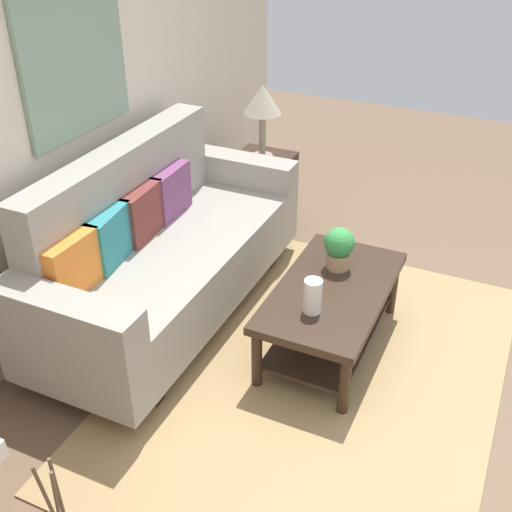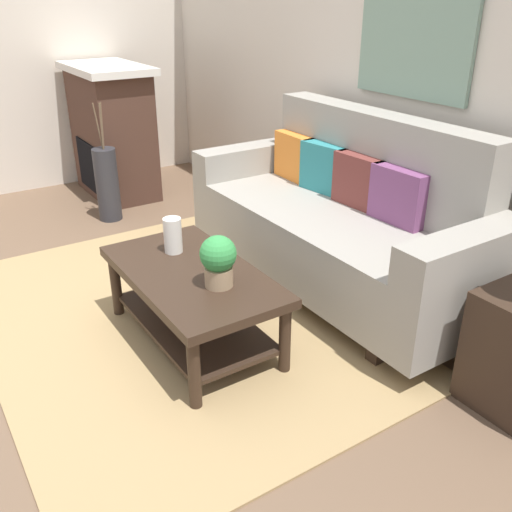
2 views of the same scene
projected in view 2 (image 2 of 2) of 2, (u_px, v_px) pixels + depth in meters
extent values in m
plane|color=brown|center=(85.00, 346.00, 3.04)|extent=(9.77, 9.77, 0.00)
cube|color=beige|center=(395.00, 59.00, 3.52)|extent=(5.77, 0.10, 2.70)
cube|color=beige|center=(22.00, 39.00, 4.95)|extent=(0.10, 5.10, 2.70)
cube|color=#A38456|center=(169.00, 318.00, 3.29)|extent=(2.72, 1.96, 0.01)
cube|color=gray|center=(332.00, 241.00, 3.52)|extent=(1.73, 0.84, 0.40)
cube|color=gray|center=(377.00, 159.00, 3.47)|extent=(1.73, 0.20, 0.56)
cube|color=gray|center=(250.00, 185.00, 4.21)|extent=(0.20, 0.84, 0.60)
cube|color=gray|center=(462.00, 290.00, 2.75)|extent=(0.20, 0.84, 0.60)
cube|color=#332319|center=(264.00, 238.00, 4.21)|extent=(0.08, 0.74, 0.12)
cube|color=#332319|center=(421.00, 333.00, 3.05)|extent=(0.08, 0.74, 0.12)
cube|color=orange|center=(295.00, 157.00, 3.96)|extent=(0.36, 0.13, 0.32)
cube|color=teal|center=(325.00, 168.00, 3.71)|extent=(0.37, 0.17, 0.32)
cube|color=brown|center=(359.00, 181.00, 3.46)|extent=(0.37, 0.14, 0.32)
cube|color=#7A4270|center=(399.00, 196.00, 3.21)|extent=(0.36, 0.13, 0.32)
cube|color=#332319|center=(192.00, 275.00, 2.92)|extent=(1.10, 0.60, 0.05)
cube|color=#332319|center=(194.00, 322.00, 3.04)|extent=(0.98, 0.50, 0.02)
cylinder|color=#332319|center=(116.00, 286.00, 3.26)|extent=(0.06, 0.06, 0.38)
cylinder|color=#332319|center=(194.00, 374.00, 2.52)|extent=(0.06, 0.06, 0.38)
cylinder|color=#332319|center=(193.00, 265.00, 3.50)|extent=(0.06, 0.06, 0.38)
cylinder|color=#332319|center=(285.00, 339.00, 2.76)|extent=(0.06, 0.06, 0.38)
cylinder|color=white|center=(173.00, 235.00, 3.08)|extent=(0.10, 0.10, 0.20)
cylinder|color=tan|center=(219.00, 276.00, 2.74)|extent=(0.14, 0.14, 0.10)
sphere|color=green|center=(218.00, 254.00, 2.69)|extent=(0.18, 0.18, 0.18)
cube|color=#472D23|center=(113.00, 135.00, 5.10)|extent=(0.90, 0.50, 1.10)
cube|color=black|center=(89.00, 166.00, 5.08)|extent=(0.52, 0.02, 0.44)
cube|color=silver|center=(105.00, 68.00, 4.85)|extent=(1.02, 0.58, 0.06)
cylinder|color=#2D2D33|center=(107.00, 185.00, 4.60)|extent=(0.19, 0.19, 0.60)
cylinder|color=brown|center=(101.00, 127.00, 4.38)|extent=(0.01, 0.02, 0.36)
cylinder|color=brown|center=(102.00, 126.00, 4.41)|extent=(0.04, 0.04, 0.36)
cylinder|color=brown|center=(98.00, 126.00, 4.39)|extent=(0.03, 0.05, 0.36)
cube|color=gray|center=(416.00, 25.00, 3.25)|extent=(0.86, 0.03, 0.82)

